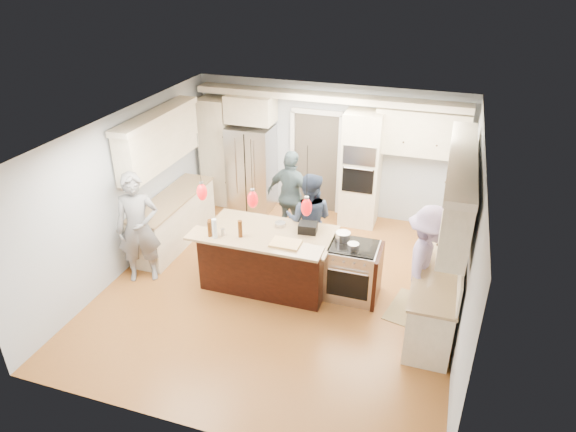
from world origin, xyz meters
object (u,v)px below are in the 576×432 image
kitchen_island (268,257)px  person_far_left (309,220)px  refrigerator (252,168)px  person_bar_end (138,228)px  island_range (354,271)px

kitchen_island → person_far_left: person_far_left is taller
refrigerator → person_bar_end: person_bar_end is taller
kitchen_island → island_range: size_ratio=2.28×
person_bar_end → person_far_left: 2.83m
kitchen_island → island_range: kitchen_island is taller
kitchen_island → refrigerator: bearing=116.9°
person_bar_end → person_far_left: (2.51, 1.30, -0.10)m
island_range → person_far_left: 1.24m
refrigerator → kitchen_island: (1.30, -2.57, -0.41)m
refrigerator → person_far_left: size_ratio=1.05×
kitchen_island → island_range: 1.41m
person_bar_end → person_far_left: size_ratio=1.11×
refrigerator → island_range: bearing=-42.6°
island_range → person_bar_end: person_bar_end is taller
kitchen_island → island_range: bearing=3.1°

